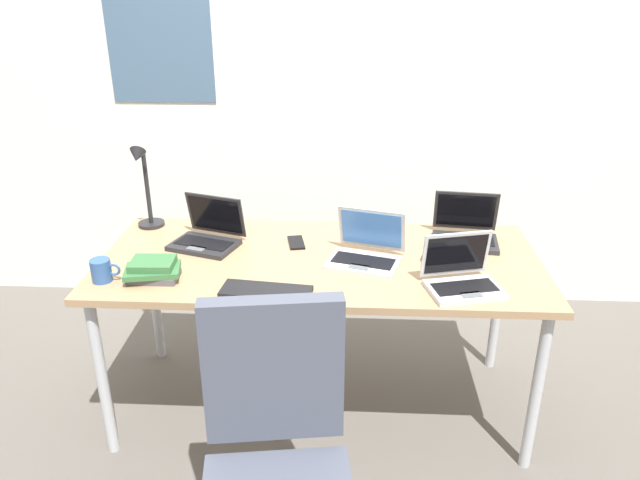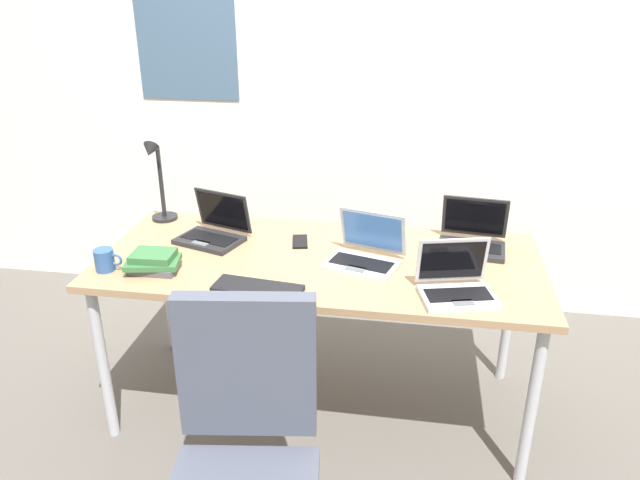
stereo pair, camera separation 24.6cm
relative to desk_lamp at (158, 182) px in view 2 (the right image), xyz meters
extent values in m
plane|color=#56514C|center=(0.80, -0.28, -0.94)|extent=(12.00, 12.00, 0.00)
cube|color=silver|center=(0.80, 0.82, 0.36)|extent=(6.00, 0.12, 2.60)
cube|color=#3F5972|center=(-0.10, 0.76, 0.61)|extent=(0.56, 0.01, 0.76)
cube|color=#9E7A56|center=(0.80, -0.28, -0.21)|extent=(1.80, 0.80, 0.03)
cylinder|color=#B2B5BA|center=(-0.04, -0.62, -0.58)|extent=(0.04, 0.04, 0.71)
cylinder|color=#B2B5BA|center=(1.64, -0.62, -0.58)|extent=(0.04, 0.04, 0.71)
cylinder|color=#B2B5BA|center=(-0.04, 0.06, -0.58)|extent=(0.04, 0.04, 0.71)
cylinder|color=#B2B5BA|center=(1.64, 0.06, -0.58)|extent=(0.04, 0.04, 0.71)
cylinder|color=black|center=(0.00, 0.03, -0.19)|extent=(0.12, 0.12, 0.02)
cylinder|color=black|center=(0.00, 0.03, -0.01)|extent=(0.02, 0.02, 0.34)
cylinder|color=black|center=(0.00, -0.01, 0.16)|extent=(0.01, 0.08, 0.01)
cone|color=black|center=(0.00, -0.05, 0.16)|extent=(0.07, 0.09, 0.09)
cube|color=#B7BABC|center=(0.98, -0.34, -0.19)|extent=(0.32, 0.26, 0.02)
cube|color=black|center=(0.98, -0.34, -0.18)|extent=(0.26, 0.17, 0.00)
cube|color=#595B60|center=(0.96, -0.40, -0.18)|extent=(0.09, 0.06, 0.00)
cube|color=#B7BABC|center=(1.01, -0.22, -0.09)|extent=(0.28, 0.13, 0.19)
cube|color=#3F72BF|center=(1.01, -0.23, -0.08)|extent=(0.25, 0.11, 0.16)
cube|color=#232326|center=(0.30, -0.20, -0.19)|extent=(0.32, 0.26, 0.02)
cube|color=black|center=(0.30, -0.20, -0.18)|extent=(0.26, 0.17, 0.00)
cube|color=#595B60|center=(0.28, -0.26, -0.18)|extent=(0.08, 0.06, 0.00)
cube|color=#232326|center=(0.33, -0.09, -0.09)|extent=(0.27, 0.13, 0.18)
cube|color=black|center=(0.33, -0.10, -0.09)|extent=(0.24, 0.11, 0.15)
cube|color=#B7BABC|center=(1.34, -0.54, -0.19)|extent=(0.30, 0.24, 0.02)
cube|color=black|center=(1.34, -0.54, -0.18)|extent=(0.25, 0.15, 0.00)
cube|color=#595B60|center=(1.36, -0.60, -0.18)|extent=(0.08, 0.06, 0.00)
cube|color=#B7BABC|center=(1.32, -0.44, -0.09)|extent=(0.26, 0.10, 0.18)
cube|color=black|center=(1.32, -0.45, -0.09)|extent=(0.24, 0.08, 0.15)
cube|color=#232326|center=(1.42, -0.11, -0.19)|extent=(0.30, 0.22, 0.02)
cube|color=black|center=(1.42, -0.11, -0.18)|extent=(0.25, 0.13, 0.00)
cube|color=#595B60|center=(1.41, -0.17, -0.18)|extent=(0.08, 0.05, 0.00)
cube|color=#232326|center=(1.43, 0.01, -0.09)|extent=(0.28, 0.08, 0.19)
cube|color=black|center=(1.43, 0.00, -0.08)|extent=(0.25, 0.07, 0.16)
cube|color=black|center=(0.62, -0.60, -0.19)|extent=(0.34, 0.16, 0.02)
ellipsoid|color=black|center=(1.24, -0.30, -0.18)|extent=(0.09, 0.11, 0.03)
cube|color=black|center=(0.69, -0.14, -0.19)|extent=(0.09, 0.15, 0.01)
cube|color=#4C4C51|center=(0.18, -0.50, -0.18)|extent=(0.19, 0.12, 0.03)
cube|color=#336638|center=(0.17, -0.50, -0.16)|extent=(0.23, 0.17, 0.02)
cube|color=#336638|center=(0.17, -0.49, -0.14)|extent=(0.17, 0.13, 0.03)
cylinder|color=#2D518C|center=(-0.02, -0.52, -0.15)|extent=(0.08, 0.08, 0.09)
torus|color=#2D518C|center=(0.03, -0.52, -0.15)|extent=(0.05, 0.01, 0.05)
cube|color=#474C5B|center=(0.70, -1.04, -0.21)|extent=(0.42, 0.12, 0.48)
camera|label=1|loc=(0.92, -2.53, 0.87)|focal=34.09mm
camera|label=2|loc=(1.16, -2.50, 0.87)|focal=34.09mm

